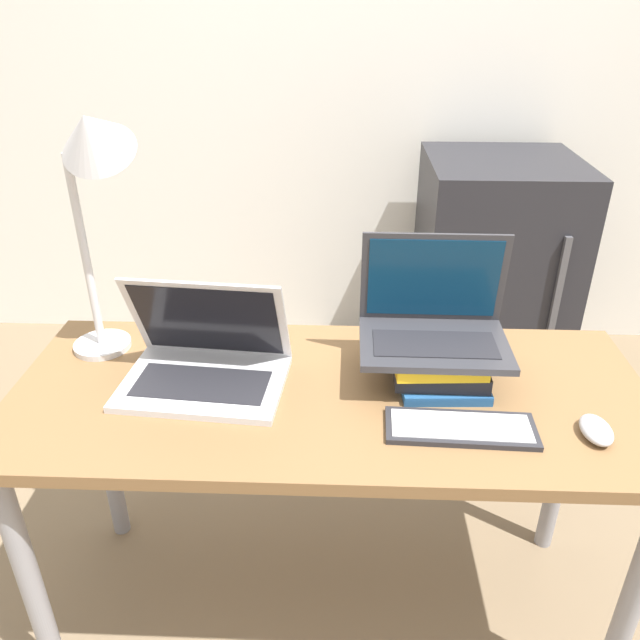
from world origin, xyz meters
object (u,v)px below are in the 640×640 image
object	(u,v)px
wireless_keyboard	(461,428)
mini_fridge	(490,275)
book_stack	(438,362)
laptop_left	(205,362)
mouse	(596,430)
desk_lamp	(92,166)
laptop_on_books	(434,322)

from	to	relation	value
wireless_keyboard	mini_fridge	size ratio (longest dim) A/B	0.33
book_stack	mini_fridge	xyz separation A→B (m)	(0.39, 1.15, -0.29)
laptop_left	wireless_keyboard	bearing A→B (deg)	-16.38
book_stack	mini_fridge	bearing A→B (deg)	71.41
mouse	mini_fridge	world-z (taller)	mini_fridge
laptop_left	mouse	world-z (taller)	laptop_left
desk_lamp	mini_fridge	distance (m)	1.73
book_stack	wireless_keyboard	xyz separation A→B (m)	(0.03, -0.19, -0.04)
mouse	laptop_left	bearing A→B (deg)	168.35
laptop_on_books	mini_fridge	world-z (taller)	laptop_on_books
laptop_left	desk_lamp	bearing A→B (deg)	155.51
wireless_keyboard	desk_lamp	world-z (taller)	desk_lamp
mini_fridge	mouse	bearing A→B (deg)	-93.83
desk_lamp	laptop_left	bearing A→B (deg)	-24.49
laptop_left	book_stack	distance (m)	0.53
book_stack	desk_lamp	world-z (taller)	desk_lamp
mouse	desk_lamp	distance (m)	1.18
mini_fridge	laptop_left	bearing A→B (deg)	-127.92
laptop_left	desk_lamp	world-z (taller)	desk_lamp
book_stack	laptop_on_books	xyz separation A→B (m)	(-0.01, 0.02, 0.09)
book_stack	desk_lamp	bearing A→B (deg)	174.47
mouse	wireless_keyboard	bearing A→B (deg)	178.60
laptop_left	wireless_keyboard	size ratio (longest dim) A/B	1.24
laptop_left	laptop_on_books	xyz separation A→B (m)	(0.52, 0.05, 0.09)
book_stack	mouse	distance (m)	0.36
wireless_keyboard	mini_fridge	world-z (taller)	mini_fridge
book_stack	wireless_keyboard	world-z (taller)	book_stack
wireless_keyboard	mouse	xyz separation A→B (m)	(0.27, -0.01, 0.01)
book_stack	mini_fridge	size ratio (longest dim) A/B	0.25
wireless_keyboard	mini_fridge	xyz separation A→B (m)	(0.36, 1.34, -0.25)
laptop_on_books	mouse	distance (m)	0.40
laptop_left	wireless_keyboard	world-z (taller)	laptop_left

